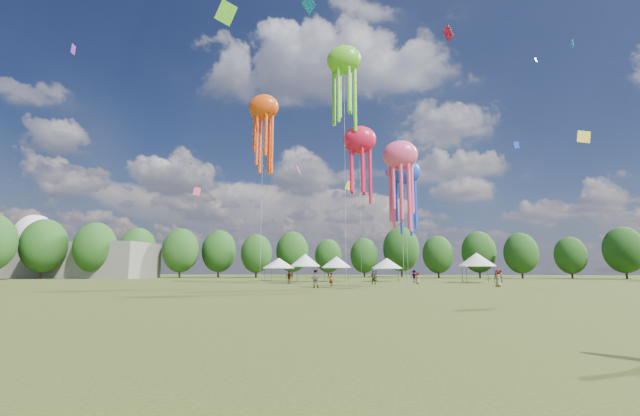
# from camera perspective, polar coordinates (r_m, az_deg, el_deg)

# --- Properties ---
(ground) EXTENTS (300.00, 300.00, 0.00)m
(ground) POSITION_cam_1_polar(r_m,az_deg,el_deg) (12.07, -2.61, -17.56)
(ground) COLOR #384416
(ground) RESTS_ON ground
(spectator_near) EXTENTS (0.94, 0.74, 1.87)m
(spectator_near) POSITION_cam_1_polar(r_m,az_deg,el_deg) (42.99, -0.69, -9.93)
(spectator_near) COLOR gray
(spectator_near) RESTS_ON ground
(spectators_far) EXTENTS (30.80, 19.01, 1.87)m
(spectators_far) POSITION_cam_1_polar(r_m,az_deg,el_deg) (57.08, 13.20, -9.45)
(spectators_far) COLOR gray
(spectators_far) RESTS_ON ground
(festival_tents) EXTENTS (37.92, 12.37, 4.43)m
(festival_tents) POSITION_cam_1_polar(r_m,az_deg,el_deg) (66.72, 4.98, -7.52)
(festival_tents) COLOR #47474C
(festival_tents) RESTS_ON ground
(show_kites) EXTENTS (22.62, 16.42, 29.59)m
(show_kites) POSITION_cam_1_polar(r_m,az_deg,el_deg) (50.46, 2.25, 10.95)
(show_kites) COLOR #F4153A
(show_kites) RESTS_ON ground
(small_kites) EXTENTS (76.63, 58.27, 43.09)m
(small_kites) POSITION_cam_1_polar(r_m,az_deg,el_deg) (61.79, 5.53, 19.52)
(small_kites) COLOR #F4153A
(small_kites) RESTS_ON ground
(treeline) EXTENTS (201.57, 95.24, 13.43)m
(treeline) POSITION_cam_1_polar(r_m,az_deg,el_deg) (74.58, 5.11, -5.06)
(treeline) COLOR #38281C
(treeline) RESTS_ON ground
(hangar) EXTENTS (40.00, 12.00, 8.00)m
(hangar) POSITION_cam_1_polar(r_m,az_deg,el_deg) (112.10, -31.85, -6.30)
(hangar) COLOR gray
(hangar) RESTS_ON ground
(radome) EXTENTS (9.00, 9.00, 16.00)m
(radome) POSITION_cam_1_polar(r_m,az_deg,el_deg) (127.71, -35.21, -3.46)
(radome) COLOR white
(radome) RESTS_ON ground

